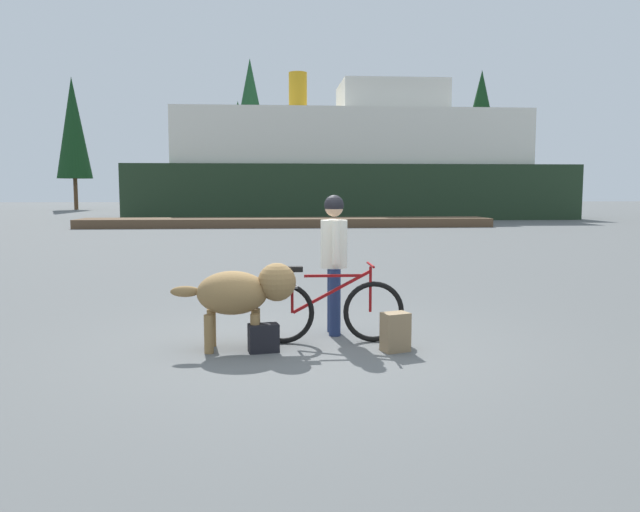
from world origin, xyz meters
The scene contains 12 objects.
ground_plane centered at (0.00, 0.00, 0.00)m, with size 160.00×160.00×0.00m, color #595B5B.
bicycle centered at (0.21, 0.19, 0.38)m, with size 1.73×0.44×0.90m.
person_cyclist centered at (0.33, 0.64, 1.00)m, with size 0.32×0.53×1.67m.
dog centered at (-0.74, -0.02, 0.63)m, with size 1.36×0.56×0.95m.
backpack centered at (0.90, -0.24, 0.21)m, with size 0.28×0.20×0.42m, color #8C7251.
handbag_pannier centered at (-0.51, -0.16, 0.15)m, with size 0.32×0.18×0.30m, color black.
dock_pier centered at (0.29, 22.56, 0.20)m, with size 18.89×2.33×0.40m, color brown.
ferry_boat centered at (4.45, 32.10, 3.07)m, with size 25.75×8.46×8.73m.
pine_tree_far_left centered at (-16.94, 48.37, 6.84)m, with size 2.90×2.90×11.09m.
pine_tree_center centered at (-2.11, 47.66, 7.91)m, with size 3.79×3.79×12.64m.
pine_tree_far_right centered at (16.96, 45.10, 6.82)m, with size 4.27×4.27×11.48m.
pine_tree_mid_back centered at (-3.47, 54.02, 6.45)m, with size 3.75×3.75×9.97m.
Camera 1 is at (-0.42, -6.83, 1.74)m, focal length 35.46 mm.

